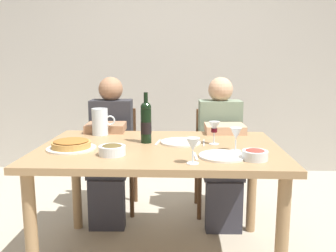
% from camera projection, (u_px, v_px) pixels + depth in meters
% --- Properties ---
extents(back_wall, '(8.00, 0.10, 2.80)m').
position_uv_depth(back_wall, '(171.00, 51.00, 4.18)').
color(back_wall, '#B2ADA3').
rests_on(back_wall, ground).
extents(dining_table, '(1.50, 1.00, 0.76)m').
position_uv_depth(dining_table, '(160.00, 160.00, 2.29)').
color(dining_table, '#9E7A51').
rests_on(dining_table, ground).
extents(wine_bottle, '(0.07, 0.07, 0.33)m').
position_uv_depth(wine_bottle, '(146.00, 122.00, 2.35)').
color(wine_bottle, black).
rests_on(wine_bottle, dining_table).
extents(water_pitcher, '(0.17, 0.11, 0.19)m').
position_uv_depth(water_pitcher, '(100.00, 123.00, 2.61)').
color(water_pitcher, silver).
rests_on(water_pitcher, dining_table).
extents(baked_tart, '(0.30, 0.30, 0.06)m').
position_uv_depth(baked_tart, '(71.00, 145.00, 2.19)').
color(baked_tart, silver).
rests_on(baked_tart, dining_table).
extents(salad_bowl, '(0.14, 0.14, 0.06)m').
position_uv_depth(salad_bowl, '(255.00, 154.00, 1.95)').
color(salad_bowl, silver).
rests_on(salad_bowl, dining_table).
extents(olive_bowl, '(0.15, 0.15, 0.06)m').
position_uv_depth(olive_bowl, '(112.00, 149.00, 2.05)').
color(olive_bowl, silver).
rests_on(olive_bowl, dining_table).
extents(wine_glass_left_diner, '(0.07, 0.07, 0.14)m').
position_uv_depth(wine_glass_left_diner, '(236.00, 134.00, 2.14)').
color(wine_glass_left_diner, silver).
rests_on(wine_glass_left_diner, dining_table).
extents(wine_glass_right_diner, '(0.07, 0.07, 0.15)m').
position_uv_depth(wine_glass_right_diner, '(214.00, 128.00, 2.31)').
color(wine_glass_right_diner, silver).
rests_on(wine_glass_right_diner, dining_table).
extents(wine_glass_centre, '(0.07, 0.07, 0.14)m').
position_uv_depth(wine_glass_centre, '(193.00, 145.00, 1.87)').
color(wine_glass_centre, silver).
rests_on(wine_glass_centre, dining_table).
extents(dinner_plate_left_setting, '(0.26, 0.26, 0.01)m').
position_uv_depth(dinner_plate_left_setting, '(181.00, 142.00, 2.36)').
color(dinner_plate_left_setting, white).
rests_on(dinner_plate_left_setting, dining_table).
extents(dinner_plate_right_setting, '(0.27, 0.27, 0.01)m').
position_uv_depth(dinner_plate_right_setting, '(223.00, 156.00, 2.01)').
color(dinner_plate_right_setting, white).
rests_on(dinner_plate_right_setting, dining_table).
extents(fork_left_setting, '(0.03, 0.16, 0.00)m').
position_uv_depth(fork_left_setting, '(158.00, 142.00, 2.37)').
color(fork_left_setting, silver).
rests_on(fork_left_setting, dining_table).
extents(knife_left_setting, '(0.02, 0.18, 0.00)m').
position_uv_depth(knife_left_setting, '(204.00, 143.00, 2.36)').
color(knife_left_setting, silver).
rests_on(knife_left_setting, dining_table).
extents(knife_right_setting, '(0.03, 0.18, 0.00)m').
position_uv_depth(knife_right_setting, '(250.00, 157.00, 2.01)').
color(knife_right_setting, silver).
rests_on(knife_right_setting, dining_table).
extents(spoon_right_setting, '(0.02, 0.16, 0.00)m').
position_uv_depth(spoon_right_setting, '(196.00, 156.00, 2.02)').
color(spoon_right_setting, silver).
rests_on(spoon_right_setting, dining_table).
extents(chair_left, '(0.42, 0.42, 0.87)m').
position_uv_depth(chair_left, '(115.00, 152.00, 3.20)').
color(chair_left, brown).
rests_on(chair_left, ground).
extents(diner_left, '(0.35, 0.51, 1.16)m').
position_uv_depth(diner_left, '(110.00, 145.00, 2.94)').
color(diner_left, '#2D2D33').
rests_on(diner_left, ground).
extents(chair_right, '(0.41, 0.41, 0.87)m').
position_uv_depth(chair_right, '(217.00, 153.00, 3.15)').
color(chair_right, brown).
rests_on(chair_right, ground).
extents(diner_right, '(0.35, 0.51, 1.16)m').
position_uv_depth(diner_right, '(221.00, 146.00, 2.90)').
color(diner_right, gray).
rests_on(diner_right, ground).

